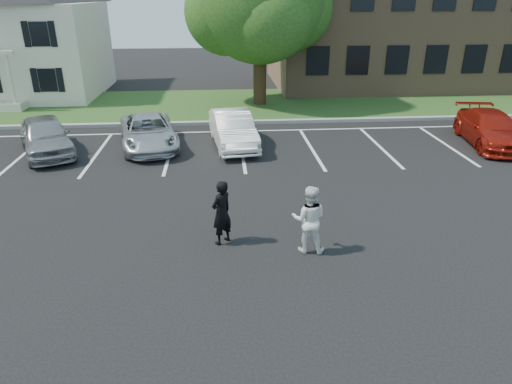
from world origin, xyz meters
TOP-DOWN VIEW (x-y plane):
  - ground_plane at (0.00, 0.00)m, footprint 90.00×90.00m
  - curb at (0.00, 12.00)m, footprint 40.00×0.30m
  - grass_strip at (0.00, 16.00)m, footprint 44.00×8.00m
  - stall_lines at (1.40, 8.95)m, footprint 34.00×5.36m
  - house at (-13.00, 19.97)m, footprint 10.30×9.22m
  - office_building at (14.00, 21.99)m, footprint 22.40×10.40m
  - tree at (1.50, 15.98)m, footprint 7.80×7.20m
  - man_black_suit at (-0.86, 0.79)m, footprint 0.71×0.70m
  - man_white_shirt at (1.18, 0.24)m, footprint 0.94×0.80m
  - car_silver_west at (-7.48, 8.20)m, footprint 3.26×4.49m
  - car_silver_minivan at (-3.69, 8.73)m, footprint 2.96×4.81m
  - car_white_sedan at (-0.31, 8.60)m, footprint 2.00×4.38m
  - car_red_compact at (10.11, 7.95)m, footprint 2.56×4.78m

SIDE VIEW (x-z plane):
  - ground_plane at x=0.00m, z-range 0.00..0.00m
  - stall_lines at x=1.40m, z-range 0.00..0.01m
  - grass_strip at x=0.00m, z-range 0.00..0.08m
  - curb at x=0.00m, z-range 0.00..0.15m
  - car_silver_minivan at x=-3.69m, z-range 0.00..1.24m
  - car_red_compact at x=10.11m, z-range 0.00..1.32m
  - car_white_sedan at x=-0.31m, z-range 0.00..1.39m
  - car_silver_west at x=-7.48m, z-range 0.00..1.42m
  - man_black_suit at x=-0.86m, z-range 0.00..1.65m
  - man_white_shirt at x=1.18m, z-range 0.00..1.68m
  - house at x=-13.00m, z-range 0.03..7.63m
  - office_building at x=14.00m, z-range 0.01..8.31m
  - tree at x=1.50m, z-range 0.95..9.75m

